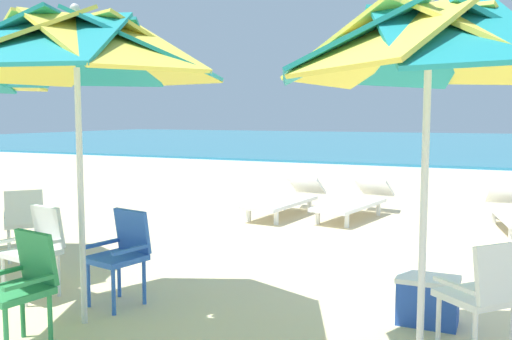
{
  "coord_description": "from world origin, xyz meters",
  "views": [
    {
      "loc": [
        0.38,
        -6.89,
        1.74
      ],
      "look_at": [
        -2.69,
        -0.08,
        1.0
      ],
      "focal_mm": 38.8,
      "sensor_mm": 36.0,
      "label": 1
    }
  ],
  "objects_px": {
    "plastic_chair_1": "(22,283)",
    "cooler_box": "(428,300)",
    "beach_umbrella_0": "(429,47)",
    "sun_lounger_1": "(355,201)",
    "beach_umbrella_1": "(76,50)",
    "plastic_chair_3": "(122,251)",
    "plastic_chair_2": "(36,245)",
    "plastic_chair_0": "(484,292)",
    "plastic_chair_4": "(24,220)",
    "sun_lounger_2": "(286,199)"
  },
  "relations": [
    {
      "from": "beach_umbrella_1",
      "to": "plastic_chair_3",
      "type": "distance_m",
      "value": 1.84
    },
    {
      "from": "plastic_chair_3",
      "to": "sun_lounger_1",
      "type": "relative_size",
      "value": 0.39
    },
    {
      "from": "beach_umbrella_1",
      "to": "sun_lounger_1",
      "type": "relative_size",
      "value": 1.18
    },
    {
      "from": "beach_umbrella_1",
      "to": "plastic_chair_1",
      "type": "bearing_deg",
      "value": -97.89
    },
    {
      "from": "plastic_chair_3",
      "to": "beach_umbrella_1",
      "type": "bearing_deg",
      "value": -88.88
    },
    {
      "from": "plastic_chair_0",
      "to": "plastic_chair_3",
      "type": "distance_m",
      "value": 3.08
    },
    {
      "from": "plastic_chair_3",
      "to": "sun_lounger_1",
      "type": "height_order",
      "value": "plastic_chair_3"
    },
    {
      "from": "plastic_chair_4",
      "to": "sun_lounger_2",
      "type": "xyz_separation_m",
      "value": [
        1.76,
        4.13,
        -0.22
      ]
    },
    {
      "from": "plastic_chair_2",
      "to": "sun_lounger_1",
      "type": "distance_m",
      "value": 5.6
    },
    {
      "from": "plastic_chair_0",
      "to": "cooler_box",
      "type": "xyz_separation_m",
      "value": [
        -0.44,
        0.55,
        -0.3
      ]
    },
    {
      "from": "beach_umbrella_0",
      "to": "plastic_chair_4",
      "type": "xyz_separation_m",
      "value": [
        -4.73,
        0.95,
        -1.69
      ]
    },
    {
      "from": "beach_umbrella_1",
      "to": "plastic_chair_3",
      "type": "xyz_separation_m",
      "value": [
        -0.01,
        0.52,
        -1.76
      ]
    },
    {
      "from": "plastic_chair_4",
      "to": "sun_lounger_2",
      "type": "relative_size",
      "value": 0.39
    },
    {
      "from": "beach_umbrella_0",
      "to": "cooler_box",
      "type": "bearing_deg",
      "value": 93.31
    },
    {
      "from": "sun_lounger_1",
      "to": "sun_lounger_2",
      "type": "relative_size",
      "value": 1.01
    },
    {
      "from": "beach_umbrella_1",
      "to": "plastic_chair_3",
      "type": "relative_size",
      "value": 3.03
    },
    {
      "from": "sun_lounger_1",
      "to": "cooler_box",
      "type": "xyz_separation_m",
      "value": [
        1.76,
        -4.5,
        -0.08
      ]
    },
    {
      "from": "plastic_chair_1",
      "to": "plastic_chair_3",
      "type": "relative_size",
      "value": 1.0
    },
    {
      "from": "plastic_chair_3",
      "to": "sun_lounger_2",
      "type": "bearing_deg",
      "value": 93.18
    },
    {
      "from": "beach_umbrella_0",
      "to": "beach_umbrella_1",
      "type": "relative_size",
      "value": 0.97
    },
    {
      "from": "cooler_box",
      "to": "plastic_chair_2",
      "type": "bearing_deg",
      "value": -167.13
    },
    {
      "from": "plastic_chair_4",
      "to": "sun_lounger_1",
      "type": "distance_m",
      "value": 5.26
    },
    {
      "from": "plastic_chair_4",
      "to": "sun_lounger_1",
      "type": "xyz_separation_m",
      "value": [
        2.92,
        4.37,
        -0.22
      ]
    },
    {
      "from": "sun_lounger_1",
      "to": "sun_lounger_2",
      "type": "bearing_deg",
      "value": -168.19
    },
    {
      "from": "plastic_chair_4",
      "to": "beach_umbrella_0",
      "type": "bearing_deg",
      "value": -11.32
    },
    {
      "from": "plastic_chair_0",
      "to": "cooler_box",
      "type": "height_order",
      "value": "plastic_chair_0"
    },
    {
      "from": "beach_umbrella_0",
      "to": "plastic_chair_1",
      "type": "height_order",
      "value": "beach_umbrella_0"
    },
    {
      "from": "sun_lounger_1",
      "to": "plastic_chair_3",
      "type": "bearing_deg",
      "value": -99.78
    },
    {
      "from": "sun_lounger_1",
      "to": "plastic_chair_1",
      "type": "bearing_deg",
      "value": -98.71
    },
    {
      "from": "plastic_chair_2",
      "to": "sun_lounger_1",
      "type": "height_order",
      "value": "plastic_chair_2"
    },
    {
      "from": "sun_lounger_1",
      "to": "plastic_chair_4",
      "type": "bearing_deg",
      "value": -123.76
    },
    {
      "from": "sun_lounger_1",
      "to": "beach_umbrella_1",
      "type": "bearing_deg",
      "value": -98.79
    },
    {
      "from": "plastic_chair_2",
      "to": "plastic_chair_4",
      "type": "xyz_separation_m",
      "value": [
        -1.16,
        0.93,
        0.0
      ]
    },
    {
      "from": "sun_lounger_2",
      "to": "plastic_chair_0",
      "type": "bearing_deg",
      "value": -55.12
    },
    {
      "from": "plastic_chair_1",
      "to": "plastic_chair_2",
      "type": "distance_m",
      "value": 1.23
    },
    {
      "from": "plastic_chair_0",
      "to": "beach_umbrella_1",
      "type": "distance_m",
      "value": 3.59
    },
    {
      "from": "plastic_chair_2",
      "to": "cooler_box",
      "type": "bearing_deg",
      "value": 12.87
    },
    {
      "from": "plastic_chair_3",
      "to": "sun_lounger_2",
      "type": "distance_m",
      "value": 4.91
    },
    {
      "from": "plastic_chair_3",
      "to": "beach_umbrella_0",
      "type": "bearing_deg",
      "value": -3.74
    },
    {
      "from": "plastic_chair_2",
      "to": "cooler_box",
      "type": "relative_size",
      "value": 1.73
    },
    {
      "from": "plastic_chair_1",
      "to": "cooler_box",
      "type": "height_order",
      "value": "plastic_chair_1"
    },
    {
      "from": "beach_umbrella_0",
      "to": "plastic_chair_3",
      "type": "xyz_separation_m",
      "value": [
        -2.69,
        0.18,
        -1.69
      ]
    },
    {
      "from": "beach_umbrella_0",
      "to": "sun_lounger_2",
      "type": "relative_size",
      "value": 1.16
    },
    {
      "from": "beach_umbrella_0",
      "to": "cooler_box",
      "type": "xyz_separation_m",
      "value": [
        -0.05,
        0.82,
        -1.99
      ]
    },
    {
      "from": "beach_umbrella_0",
      "to": "cooler_box",
      "type": "height_order",
      "value": "beach_umbrella_0"
    },
    {
      "from": "plastic_chair_1",
      "to": "plastic_chair_4",
      "type": "distance_m",
      "value": 2.71
    },
    {
      "from": "plastic_chair_1",
      "to": "sun_lounger_1",
      "type": "relative_size",
      "value": 0.39
    },
    {
      "from": "plastic_chair_0",
      "to": "sun_lounger_2",
      "type": "height_order",
      "value": "plastic_chair_0"
    },
    {
      "from": "plastic_chair_1",
      "to": "plastic_chair_2",
      "type": "bearing_deg",
      "value": 131.12
    },
    {
      "from": "plastic_chair_2",
      "to": "sun_lounger_1",
      "type": "bearing_deg",
      "value": 71.58
    }
  ]
}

